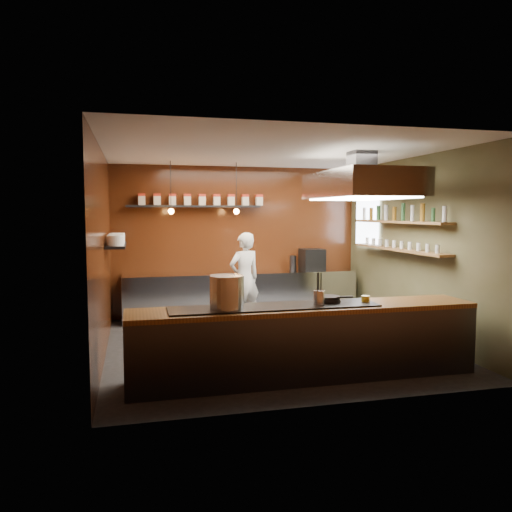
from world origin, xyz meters
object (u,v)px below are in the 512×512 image
object	(u,v)px
stockpot_large	(227,292)
espresso_machine	(312,260)
stockpot_small	(225,295)
chef	(244,278)
extractor_hood	(361,184)

from	to	relation	value
stockpot_large	espresso_machine	world-z (taller)	espresso_machine
stockpot_small	chef	size ratio (longest dim) A/B	0.18
extractor_hood	stockpot_large	world-z (taller)	extractor_hood
chef	stockpot_small	bearing A→B (deg)	55.11
espresso_machine	chef	xyz separation A→B (m)	(-1.52, -0.48, -0.27)
extractor_hood	stockpot_small	distance (m)	2.94
stockpot_small	extractor_hood	bearing A→B (deg)	26.11
extractor_hood	espresso_machine	distance (m)	2.88
stockpot_large	stockpot_small	world-z (taller)	stockpot_large
extractor_hood	espresso_machine	world-z (taller)	extractor_hood
extractor_hood	chef	distance (m)	2.96
stockpot_large	espresso_machine	bearing A→B (deg)	56.83
stockpot_large	stockpot_small	xyz separation A→B (m)	(-0.00, 0.11, -0.06)
espresso_machine	chef	bearing A→B (deg)	-164.21
espresso_machine	chef	world-z (taller)	chef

